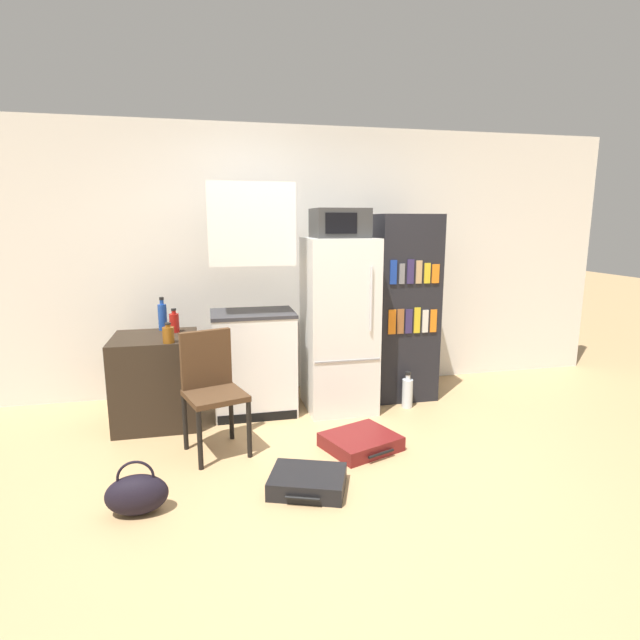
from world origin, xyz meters
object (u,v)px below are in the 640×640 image
at_px(kitchen_hutch, 253,311).
at_px(refrigerator, 339,325).
at_px(handbag, 137,494).
at_px(water_bottle_front, 407,392).
at_px(microwave, 339,223).
at_px(chair, 211,381).
at_px(suitcase_small_flat, 361,442).
at_px(bookshelf, 405,309).
at_px(bottle_ketchup_red, 174,322).
at_px(bottle_amber_beer, 168,334).
at_px(suitcase_large_flat, 308,482).
at_px(bottle_blue_soda, 163,316).
at_px(side_table, 157,380).

distance_m(kitchen_hutch, refrigerator, 0.78).
distance_m(refrigerator, handbag, 2.23).
bearing_deg(water_bottle_front, microwave, 166.35).
relative_size(kitchen_hutch, chair, 2.23).
distance_m(chair, handbag, 0.99).
relative_size(suitcase_small_flat, water_bottle_front, 1.86).
bearing_deg(refrigerator, bookshelf, 9.94).
relative_size(bottle_ketchup_red, bottle_amber_beer, 1.28).
height_order(refrigerator, bottle_amber_beer, refrigerator).
xyz_separation_m(kitchen_hutch, suitcase_large_flat, (0.20, -1.43, -0.87)).
height_order(bottle_blue_soda, bottle_amber_beer, bottle_blue_soda).
distance_m(bookshelf, bottle_ketchup_red, 2.11).
xyz_separation_m(refrigerator, chair, (-1.14, -0.64, -0.24)).
xyz_separation_m(refrigerator, microwave, (-0.00, -0.00, 0.90)).
relative_size(handbag, water_bottle_front, 1.06).
bearing_deg(suitcase_large_flat, water_bottle_front, 66.38).
relative_size(bottle_blue_soda, suitcase_large_flat, 0.51).
xyz_separation_m(bottle_blue_soda, chair, (0.39, -0.86, -0.35)).
xyz_separation_m(refrigerator, bottle_ketchup_red, (-1.43, 0.11, 0.07)).
bearing_deg(bottle_amber_beer, suitcase_small_flat, -23.35).
relative_size(bottle_amber_beer, chair, 0.18).
bearing_deg(water_bottle_front, suitcase_small_flat, -132.77).
bearing_deg(side_table, suitcase_large_flat, -52.97).
xyz_separation_m(chair, suitcase_large_flat, (0.58, -0.74, -0.47)).
bearing_deg(suitcase_small_flat, handbag, 178.45).
distance_m(bottle_ketchup_red, bottle_blue_soda, 0.16).
bearing_deg(microwave, bottle_amber_beer, -169.25).
height_order(kitchen_hutch, bottle_amber_beer, kitchen_hutch).
xyz_separation_m(side_table, handbag, (0.00, -1.40, -0.25)).
height_order(handbag, water_bottle_front, water_bottle_front).
bearing_deg(bottle_blue_soda, microwave, -8.45).
bearing_deg(bottle_amber_beer, handbag, -96.88).
bearing_deg(bottle_ketchup_red, bottle_amber_beer, -93.38).
distance_m(chair, water_bottle_front, 1.87).
bearing_deg(side_table, microwave, 0.42).
xyz_separation_m(side_table, bottle_amber_beer, (0.14, -0.26, 0.45)).
relative_size(microwave, chair, 0.51).
bearing_deg(handbag, side_table, 90.05).
bearing_deg(suitcase_small_flat, side_table, 129.77).
relative_size(suitcase_large_flat, suitcase_small_flat, 0.90).
xyz_separation_m(bottle_amber_beer, chair, (0.31, -0.36, -0.29)).
distance_m(kitchen_hutch, chair, 0.88).
distance_m(bottle_amber_beer, chair, 0.56).
bearing_deg(kitchen_hutch, side_table, -175.35).
distance_m(side_table, bottle_amber_beer, 0.54).
xyz_separation_m(kitchen_hutch, handbag, (-0.83, -1.47, -0.80)).
height_order(refrigerator, handbag, refrigerator).
bearing_deg(side_table, chair, -54.21).
bearing_deg(kitchen_hutch, refrigerator, -4.06).
relative_size(microwave, bookshelf, 0.26).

